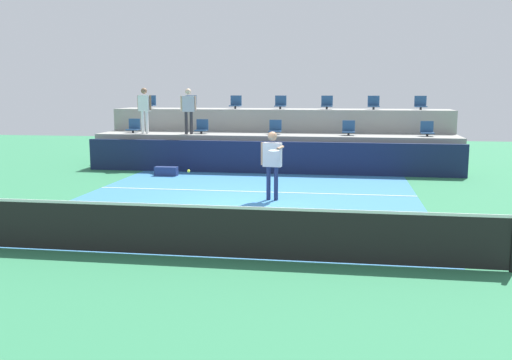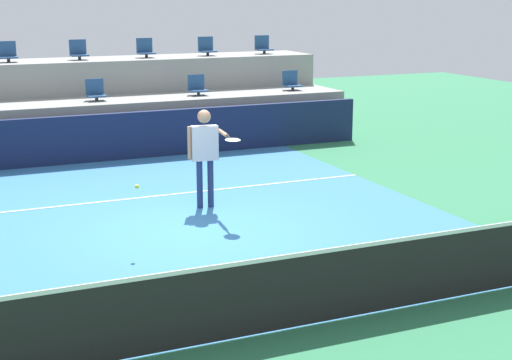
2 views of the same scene
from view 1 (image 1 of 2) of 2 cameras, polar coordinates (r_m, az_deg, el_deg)
The scene contains 24 objects.
ground_plane at distance 13.74m, azimuth -1.95°, elevation -2.95°, with size 40.00×40.00×0.00m, color #2D754C.
court_inner_paint at distance 14.70m, azimuth -1.21°, elevation -2.14°, with size 9.00×10.00×0.01m, color teal.
court_service_line at distance 16.06m, azimuth -0.32°, elevation -1.16°, with size 9.00×0.06×0.00m, color white.
tennis_net at distance 9.83m, azimuth -6.39°, elevation -4.87°, with size 10.48×0.08×1.07m.
sponsor_backboard at distance 19.50m, azimuth 1.39°, elevation 2.26°, with size 13.00×0.16×1.10m, color #141E42.
seating_tier_lower at distance 20.77m, azimuth 1.86°, elevation 2.88°, with size 13.00×1.80×1.25m, color gray.
seating_tier_upper at distance 22.51m, azimuth 2.44°, elevation 4.44°, with size 13.00×1.80×2.10m, color gray.
stadium_chair_lower_far_left at distance 21.94m, azimuth -12.14°, elevation 5.22°, with size 0.44×0.40×0.52m.
stadium_chair_lower_left at distance 21.14m, azimuth -5.44°, elevation 5.24°, with size 0.44×0.40×0.52m.
stadium_chair_lower_center at distance 20.63m, azimuth 1.93°, elevation 5.18°, with size 0.44×0.40×0.52m.
stadium_chair_lower_right at distance 20.48m, azimuth 9.24°, elevation 5.04°, with size 0.44×0.40×0.52m.
stadium_chair_lower_far_right at distance 20.66m, azimuth 16.74°, elevation 4.81°, with size 0.44×0.40×0.52m.
stadium_chair_upper_far_left at distance 23.58m, azimuth -10.56°, elevation 7.59°, with size 0.44×0.40×0.52m.
stadium_chair_upper_left at distance 23.07m, azimuth -6.55°, elevation 7.65°, with size 0.44×0.40×0.52m.
stadium_chair_upper_mid_left at distance 22.65m, azimuth -2.05°, elevation 7.68°, with size 0.44×0.40×0.52m.
stadium_chair_upper_center at distance 22.38m, azimuth 2.46°, elevation 7.66°, with size 0.44×0.40×0.52m.
stadium_chair_upper_mid_right at distance 22.25m, azimuth 7.11°, elevation 7.59°, with size 0.44×0.40×0.52m.
stadium_chair_upper_right at distance 22.26m, azimuth 11.68°, elevation 7.47°, with size 0.44×0.40×0.52m.
stadium_chair_upper_far_right at distance 22.40m, azimuth 16.14°, elevation 7.32°, with size 0.44×0.40×0.52m.
tennis_player at distance 14.67m, azimuth 1.64°, elevation 2.20°, with size 0.62×1.27×1.79m.
spectator_leaning_on_rail at distance 21.34m, azimuth -11.10°, elevation 7.26°, with size 0.58×0.28×1.66m.
spectator_in_white at distance 20.83m, azimuth -6.77°, elevation 7.27°, with size 0.58×0.26×1.64m.
tennis_ball at distance 13.29m, azimuth -6.76°, elevation 0.90°, with size 0.07×0.07×0.07m.
equipment_bag at distance 19.27m, azimuth -8.96°, elevation 0.87°, with size 0.76×0.28×0.30m, color navy.
Camera 1 is at (2.56, -13.19, 2.85)m, focal length 39.99 mm.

